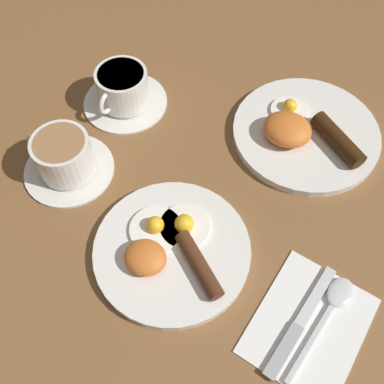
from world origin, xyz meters
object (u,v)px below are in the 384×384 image
at_px(teacup_near, 64,158).
at_px(spoon, 334,302).
at_px(breakfast_plate_near, 171,249).
at_px(breakfast_plate_far, 304,132).
at_px(teacup_far, 123,91).
at_px(knife, 298,326).

distance_m(teacup_near, spoon, 0.46).
relative_size(breakfast_plate_near, breakfast_plate_far, 0.91).
bearing_deg(teacup_far, breakfast_plate_far, 13.72).
relative_size(breakfast_plate_near, teacup_far, 1.52).
height_order(teacup_near, spoon, teacup_near).
distance_m(breakfast_plate_near, knife, 0.21).
bearing_deg(breakfast_plate_near, teacup_near, 167.28).
relative_size(knife, spoon, 1.05).
height_order(breakfast_plate_far, teacup_near, teacup_near).
height_order(teacup_near, knife, teacup_near).
distance_m(breakfast_plate_far, teacup_near, 0.41).
relative_size(teacup_far, spoon, 0.89).
xyz_separation_m(breakfast_plate_near, knife, (0.21, -0.02, -0.00)).
xyz_separation_m(teacup_near, teacup_far, (0.00, 0.17, -0.00)).
bearing_deg(teacup_far, teacup_near, -90.66).
bearing_deg(breakfast_plate_far, teacup_far, -166.28).
relative_size(breakfast_plate_near, teacup_near, 1.56).
distance_m(teacup_far, knife, 0.49).
height_order(breakfast_plate_near, spoon, breakfast_plate_near).
bearing_deg(teacup_near, breakfast_plate_far, 37.89).
bearing_deg(teacup_near, knife, -8.97).
relative_size(breakfast_plate_near, knife, 1.28).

